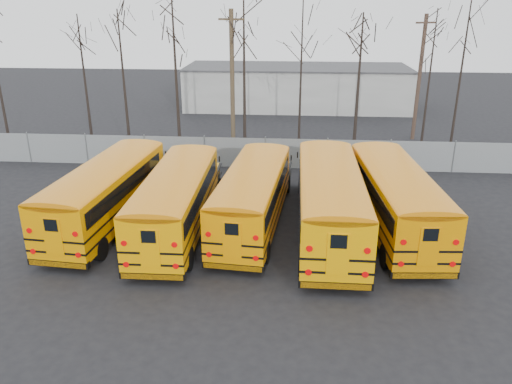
# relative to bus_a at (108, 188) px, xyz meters

# --- Properties ---
(ground) EXTENTS (120.00, 120.00, 0.00)m
(ground) POSITION_rel_bus_a_xyz_m (7.10, -2.72, -1.85)
(ground) COLOR black
(ground) RESTS_ON ground
(fence) EXTENTS (40.00, 0.04, 2.00)m
(fence) POSITION_rel_bus_a_xyz_m (7.10, 9.28, -0.85)
(fence) COLOR gray
(fence) RESTS_ON ground
(distant_building) EXTENTS (22.00, 8.00, 4.00)m
(distant_building) POSITION_rel_bus_a_xyz_m (9.10, 29.28, 0.15)
(distant_building) COLOR beige
(distant_building) RESTS_ON ground
(bus_a) EXTENTS (3.55, 11.47, 3.16)m
(bus_a) POSITION_rel_bus_a_xyz_m (0.00, 0.00, 0.00)
(bus_a) COLOR black
(bus_a) RESTS_ON ground
(bus_b) EXTENTS (2.67, 11.19, 3.12)m
(bus_b) POSITION_rel_bus_a_xyz_m (3.56, -0.69, -0.02)
(bus_b) COLOR black
(bus_b) RESTS_ON ground
(bus_c) EXTENTS (3.50, 11.13, 3.07)m
(bus_c) POSITION_rel_bus_a_xyz_m (7.05, 0.16, -0.06)
(bus_c) COLOR black
(bus_c) RESTS_ON ground
(bus_d) EXTENTS (2.80, 12.03, 3.36)m
(bus_d) POSITION_rel_bus_a_xyz_m (10.61, -0.50, 0.12)
(bus_d) COLOR black
(bus_d) RESTS_ON ground
(bus_e) EXTENTS (3.42, 11.58, 3.20)m
(bus_e) POSITION_rel_bus_a_xyz_m (13.71, 0.27, 0.02)
(bus_e) COLOR black
(bus_e) RESTS_ON ground
(utility_pole_left) EXTENTS (1.73, 0.49, 9.82)m
(utility_pole_left) POSITION_rel_bus_a_xyz_m (4.67, 12.00, 3.19)
(utility_pole_left) COLOR #493B29
(utility_pole_left) RESTS_ON ground
(utility_pole_right) EXTENTS (1.58, 0.79, 9.40)m
(utility_pole_right) POSITION_rel_bus_a_xyz_m (18.34, 17.39, 2.98)
(utility_pole_right) COLOR #433026
(utility_pole_right) RESTS_ON ground
(tree_1) EXTENTS (0.26, 0.26, 9.41)m
(tree_1) POSITION_rel_bus_a_xyz_m (-6.84, 14.91, 2.85)
(tree_1) COLOR black
(tree_1) RESTS_ON ground
(tree_2) EXTENTS (0.26, 0.26, 9.80)m
(tree_2) POSITION_rel_bus_a_xyz_m (-2.81, 11.88, 3.05)
(tree_2) COLOR black
(tree_2) RESTS_ON ground
(tree_3) EXTENTS (0.26, 0.26, 11.22)m
(tree_3) POSITION_rel_bus_a_xyz_m (1.10, 10.83, 3.76)
(tree_3) COLOR black
(tree_3) RESTS_ON ground
(tree_4) EXTENTS (0.26, 0.26, 11.65)m
(tree_4) POSITION_rel_bus_a_xyz_m (5.48, 12.06, 3.97)
(tree_4) COLOR black
(tree_4) RESTS_ON ground
(tree_5) EXTENTS (0.26, 0.26, 11.04)m
(tree_5) POSITION_rel_bus_a_xyz_m (9.32, 14.92, 3.67)
(tree_5) COLOR black
(tree_5) RESTS_ON ground
(tree_6) EXTENTS (0.26, 0.26, 9.61)m
(tree_6) POSITION_rel_bus_a_xyz_m (13.16, 12.38, 2.95)
(tree_6) COLOR black
(tree_6) RESTS_ON ground
(tree_7) EXTENTS (0.26, 0.26, 9.84)m
(tree_7) POSITION_rel_bus_a_xyz_m (18.20, 13.97, 3.07)
(tree_7) COLOR black
(tree_7) RESTS_ON ground
(tree_8) EXTENTS (0.26, 0.26, 11.46)m
(tree_8) POSITION_rel_bus_a_xyz_m (20.24, 13.83, 3.88)
(tree_8) COLOR black
(tree_8) RESTS_ON ground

